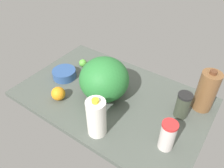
# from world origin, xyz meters

# --- Properties ---
(countertop) EXTENTS (1.20, 0.76, 0.03)m
(countertop) POSITION_xyz_m (0.00, 0.00, 0.01)
(countertop) COLOR #4A5049
(countertop) RESTS_ON ground
(watermelon) EXTENTS (0.31, 0.31, 0.27)m
(watermelon) POSITION_xyz_m (0.04, 0.02, 0.16)
(watermelon) COLOR #287532
(watermelon) RESTS_ON countertop
(milk_jug) EXTENTS (0.10, 0.10, 0.24)m
(milk_jug) POSITION_xyz_m (-0.10, 0.28, 0.14)
(milk_jug) COLOR white
(milk_jug) RESTS_ON countertop
(tumbler_cup) EXTENTS (0.08, 0.08, 0.18)m
(tumbler_cup) POSITION_xyz_m (-0.44, 0.15, 0.12)
(tumbler_cup) COLOR silver
(tumbler_cup) RESTS_ON countertop
(chocolate_milk_jug) EXTENTS (0.11, 0.11, 0.27)m
(chocolate_milk_jug) POSITION_xyz_m (-0.50, -0.23, 0.16)
(chocolate_milk_jug) COLOR brown
(chocolate_milk_jug) RESTS_ON countertop
(shaker_bottle) EXTENTS (0.08, 0.08, 0.16)m
(shaker_bottle) POSITION_xyz_m (-0.42, -0.10, 0.11)
(shaker_bottle) COLOR #373D2F
(shaker_bottle) RESTS_ON countertop
(mixing_bowl) EXTENTS (0.16, 0.16, 0.06)m
(mixing_bowl) POSITION_xyz_m (0.39, 0.03, 0.06)
(mixing_bowl) COLOR #2E4F89
(mixing_bowl) RESTS_ON countertop
(orange_loose) EXTENTS (0.09, 0.09, 0.09)m
(orange_loose) POSITION_xyz_m (0.26, 0.21, 0.07)
(orange_loose) COLOR orange
(orange_loose) RESTS_ON countertop
(lime_near_front) EXTENTS (0.06, 0.06, 0.06)m
(lime_near_front) POSITION_xyz_m (0.37, -0.15, 0.06)
(lime_near_front) COLOR #5CB33C
(lime_near_front) RESTS_ON countertop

